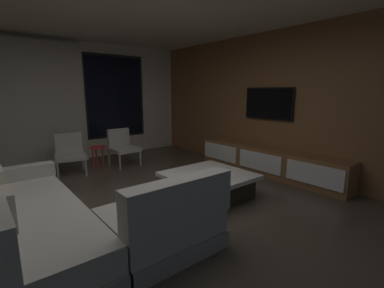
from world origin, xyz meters
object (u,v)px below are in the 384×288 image
(coffee_table, at_px, (208,184))
(accent_chair_near_window, at_px, (122,145))
(media_console, at_px, (268,162))
(mounted_tv, at_px, (268,103))
(sectional_couch, at_px, (67,222))
(side_stool, at_px, (97,151))
(accent_chair_by_curtain, at_px, (70,152))
(book_stack_on_coffee_table, at_px, (207,175))

(coffee_table, height_order, accent_chair_near_window, accent_chair_near_window)
(media_console, relative_size, mounted_tv, 2.94)
(media_console, height_order, mounted_tv, mounted_tv)
(sectional_couch, distance_m, side_stool, 3.02)
(accent_chair_by_curtain, bearing_deg, accent_chair_near_window, -2.99)
(book_stack_on_coffee_table, xyz_separation_m, accent_chair_by_curtain, (-1.10, 2.73, 0.02))
(accent_chair_by_curtain, bearing_deg, mounted_tv, -36.55)
(side_stool, distance_m, mounted_tv, 3.58)
(coffee_table, height_order, media_console, media_console)
(accent_chair_near_window, xyz_separation_m, media_console, (1.85, -2.44, -0.18))
(accent_chair_near_window, bearing_deg, accent_chair_by_curtain, 177.01)
(accent_chair_near_window, relative_size, media_console, 0.25)
(coffee_table, relative_size, mounted_tv, 1.10)
(side_stool, height_order, media_console, media_console)
(book_stack_on_coffee_table, bearing_deg, coffee_table, 41.06)
(media_console, bearing_deg, book_stack_on_coffee_table, -172.58)
(accent_chair_near_window, distance_m, side_stool, 0.53)
(book_stack_on_coffee_table, height_order, mounted_tv, mounted_tv)
(accent_chair_near_window, relative_size, side_stool, 1.70)
(mounted_tv, bearing_deg, media_console, -132.42)
(coffee_table, xyz_separation_m, accent_chair_by_curtain, (-1.28, 2.57, 0.25))
(accent_chair_near_window, bearing_deg, media_console, -52.72)
(media_console, bearing_deg, coffee_table, -177.15)
(side_stool, distance_m, media_console, 3.45)
(sectional_couch, height_order, mounted_tv, mounted_tv)
(accent_chair_near_window, distance_m, mounted_tv, 3.16)
(coffee_table, height_order, mounted_tv, mounted_tv)
(sectional_couch, height_order, side_stool, sectional_couch)
(book_stack_on_coffee_table, bearing_deg, side_stool, 101.56)
(media_console, distance_m, mounted_tv, 1.13)
(media_console, bearing_deg, side_stool, 133.37)
(side_stool, xyz_separation_m, mounted_tv, (2.55, -2.31, 0.98))
(accent_chair_by_curtain, height_order, media_console, accent_chair_by_curtain)
(book_stack_on_coffee_table, relative_size, mounted_tv, 0.25)
(coffee_table, xyz_separation_m, accent_chair_near_window, (-0.22, 2.52, 0.25))
(sectional_couch, relative_size, accent_chair_near_window, 3.21)
(coffee_table, height_order, book_stack_on_coffee_table, book_stack_on_coffee_table)
(accent_chair_by_curtain, xyz_separation_m, mounted_tv, (3.09, -2.29, 0.92))
(accent_chair_near_window, height_order, side_stool, accent_chair_near_window)
(sectional_couch, height_order, accent_chair_near_window, sectional_couch)
(accent_chair_by_curtain, bearing_deg, sectional_couch, -106.01)
(accent_chair_near_window, bearing_deg, coffee_table, -84.96)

